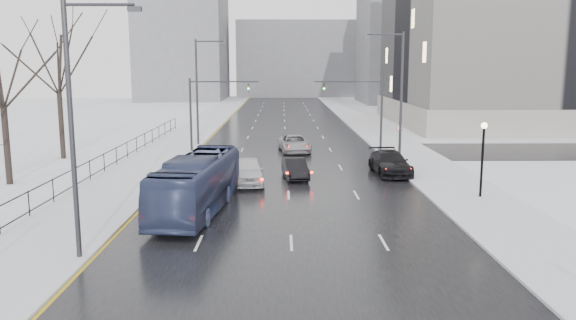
{
  "coord_description": "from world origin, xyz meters",
  "views": [
    {
      "loc": [
        -0.4,
        -1.28,
        7.61
      ],
      "look_at": [
        -0.06,
        28.89,
        2.5
      ],
      "focal_mm": 35.0,
      "sensor_mm": 36.0,
      "label": 1
    }
  ],
  "objects_px": {
    "mast_signal_right": "(370,106)",
    "no_uturn_sign": "(400,131)",
    "sedan_right_far": "(390,163)",
    "streetlight_r_mid": "(398,93)",
    "streetlight_l_near": "(77,118)",
    "sedan_right_cross": "(294,143)",
    "tree_park_e": "(64,160)",
    "sedan_right_near": "(295,169)",
    "mast_signal_left": "(203,106)",
    "bus": "(197,184)",
    "lamppost_r_mid": "(483,149)",
    "streetlight_l_far": "(199,87)",
    "tree_park_d": "(10,186)",
    "sedan_center_near": "(248,171)"
  },
  "relations": [
    {
      "from": "tree_park_d",
      "to": "streetlight_r_mid",
      "type": "bearing_deg",
      "value": 13.01
    },
    {
      "from": "lamppost_r_mid",
      "to": "sedan_right_near",
      "type": "xyz_separation_m",
      "value": [
        -10.5,
        5.94,
        -2.23
      ]
    },
    {
      "from": "streetlight_l_near",
      "to": "mast_signal_left",
      "type": "distance_m",
      "value": 28.05
    },
    {
      "from": "mast_signal_right",
      "to": "sedan_right_cross",
      "type": "height_order",
      "value": "mast_signal_right"
    },
    {
      "from": "sedan_center_near",
      "to": "sedan_right_cross",
      "type": "relative_size",
      "value": 0.94
    },
    {
      "from": "streetlight_l_far",
      "to": "sedan_right_cross",
      "type": "bearing_deg",
      "value": -25.44
    },
    {
      "from": "sedan_right_near",
      "to": "sedan_right_far",
      "type": "xyz_separation_m",
      "value": [
        6.7,
        1.45,
        0.14
      ]
    },
    {
      "from": "streetlight_l_far",
      "to": "no_uturn_sign",
      "type": "xyz_separation_m",
      "value": [
        17.37,
        -8.0,
        -3.32
      ]
    },
    {
      "from": "mast_signal_right",
      "to": "bus",
      "type": "xyz_separation_m",
      "value": [
        -12.13,
        -20.67,
        -2.58
      ]
    },
    {
      "from": "mast_signal_left",
      "to": "bus",
      "type": "relative_size",
      "value": 0.61
    },
    {
      "from": "tree_park_d",
      "to": "bus",
      "type": "distance_m",
      "value": 14.69
    },
    {
      "from": "mast_signal_left",
      "to": "sedan_center_near",
      "type": "distance_m",
      "value": 14.88
    },
    {
      "from": "streetlight_l_near",
      "to": "sedan_right_near",
      "type": "xyz_separation_m",
      "value": [
        8.67,
        15.94,
        -4.91
      ]
    },
    {
      "from": "lamppost_r_mid",
      "to": "bus",
      "type": "bearing_deg",
      "value": -170.41
    },
    {
      "from": "streetlight_r_mid",
      "to": "mast_signal_left",
      "type": "relative_size",
      "value": 1.54
    },
    {
      "from": "streetlight_l_near",
      "to": "sedan_right_cross",
      "type": "height_order",
      "value": "streetlight_l_near"
    },
    {
      "from": "mast_signal_right",
      "to": "sedan_center_near",
      "type": "xyz_separation_m",
      "value": [
        -9.9,
        -13.73,
        -3.21
      ]
    },
    {
      "from": "sedan_right_far",
      "to": "mast_signal_right",
      "type": "bearing_deg",
      "value": 86.11
    },
    {
      "from": "no_uturn_sign",
      "to": "sedan_right_near",
      "type": "height_order",
      "value": "no_uturn_sign"
    },
    {
      "from": "streetlight_l_near",
      "to": "mast_signal_left",
      "type": "xyz_separation_m",
      "value": [
        0.84,
        28.0,
        -1.51
      ]
    },
    {
      "from": "tree_park_d",
      "to": "tree_park_e",
      "type": "xyz_separation_m",
      "value": [
        -0.4,
        10.0,
        0.0
      ]
    },
    {
      "from": "tree_park_d",
      "to": "no_uturn_sign",
      "type": "xyz_separation_m",
      "value": [
        27.0,
        10.0,
        2.3
      ]
    },
    {
      "from": "sedan_right_cross",
      "to": "tree_park_e",
      "type": "bearing_deg",
      "value": -175.37
    },
    {
      "from": "tree_park_e",
      "to": "sedan_right_far",
      "type": "relative_size",
      "value": 2.43
    },
    {
      "from": "tree_park_d",
      "to": "sedan_right_near",
      "type": "distance_m",
      "value": 18.42
    },
    {
      "from": "no_uturn_sign",
      "to": "sedan_right_far",
      "type": "xyz_separation_m",
      "value": [
        -2.0,
        -6.61,
        -1.46
      ]
    },
    {
      "from": "mast_signal_right",
      "to": "no_uturn_sign",
      "type": "height_order",
      "value": "mast_signal_right"
    },
    {
      "from": "streetlight_l_near",
      "to": "bus",
      "type": "bearing_deg",
      "value": 65.33
    },
    {
      "from": "tree_park_e",
      "to": "streetlight_l_near",
      "type": "distance_m",
      "value": 26.61
    },
    {
      "from": "tree_park_e",
      "to": "mast_signal_left",
      "type": "xyz_separation_m",
      "value": [
        10.87,
        4.0,
        4.11
      ]
    },
    {
      "from": "mast_signal_right",
      "to": "no_uturn_sign",
      "type": "bearing_deg",
      "value": -64.89
    },
    {
      "from": "tree_park_d",
      "to": "sedan_center_near",
      "type": "height_order",
      "value": "tree_park_d"
    },
    {
      "from": "streetlight_l_far",
      "to": "bus",
      "type": "xyz_separation_m",
      "value": [
        3.37,
        -24.67,
        -4.1
      ]
    },
    {
      "from": "mast_signal_right",
      "to": "tree_park_d",
      "type": "bearing_deg",
      "value": -150.88
    },
    {
      "from": "sedan_right_far",
      "to": "streetlight_l_near",
      "type": "bearing_deg",
      "value": -134.67
    },
    {
      "from": "lamppost_r_mid",
      "to": "mast_signal_left",
      "type": "distance_m",
      "value": 25.71
    },
    {
      "from": "sedan_right_far",
      "to": "lamppost_r_mid",
      "type": "bearing_deg",
      "value": -66.01
    },
    {
      "from": "lamppost_r_mid",
      "to": "bus",
      "type": "relative_size",
      "value": 0.4
    },
    {
      "from": "lamppost_r_mid",
      "to": "mast_signal_left",
      "type": "relative_size",
      "value": 0.66
    },
    {
      "from": "no_uturn_sign",
      "to": "sedan_center_near",
      "type": "relative_size",
      "value": 0.54
    },
    {
      "from": "streetlight_r_mid",
      "to": "streetlight_l_near",
      "type": "distance_m",
      "value": 25.82
    },
    {
      "from": "streetlight_r_mid",
      "to": "sedan_right_far",
      "type": "xyz_separation_m",
      "value": [
        -0.97,
        -2.61,
        -4.77
      ]
    },
    {
      "from": "mast_signal_right",
      "to": "sedan_right_far",
      "type": "bearing_deg",
      "value": -90.68
    },
    {
      "from": "tree_park_e",
      "to": "bus",
      "type": "relative_size",
      "value": 1.27
    },
    {
      "from": "lamppost_r_mid",
      "to": "bus",
      "type": "xyz_separation_m",
      "value": [
        -15.8,
        -2.67,
        -1.42
      ]
    },
    {
      "from": "streetlight_l_far",
      "to": "lamppost_r_mid",
      "type": "relative_size",
      "value": 2.34
    },
    {
      "from": "sedan_right_cross",
      "to": "mast_signal_right",
      "type": "bearing_deg",
      "value": -4.69
    },
    {
      "from": "no_uturn_sign",
      "to": "sedan_right_far",
      "type": "bearing_deg",
      "value": -106.84
    },
    {
      "from": "tree_park_e",
      "to": "bus",
      "type": "height_order",
      "value": "tree_park_e"
    },
    {
      "from": "streetlight_l_near",
      "to": "sedan_center_near",
      "type": "distance_m",
      "value": 16.04
    }
  ]
}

